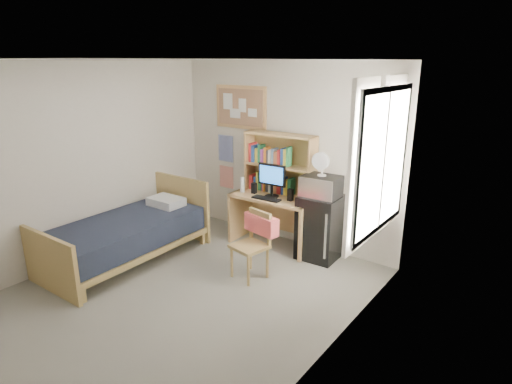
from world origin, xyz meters
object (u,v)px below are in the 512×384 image
Objects in this scene: bulletin_board at (241,107)px; speaker_left at (254,188)px; mini_fridge at (320,227)px; bed at (126,240)px; desk at (274,221)px; desk_chair at (249,246)px; desk_fan at (322,165)px; microwave at (321,186)px; monitor at (272,181)px; speaker_right at (290,195)px.

bulletin_board reaches higher than speaker_left.
mini_fridge is 0.42× the size of bed.
mini_fridge reaches higher than desk.
bed is at bearing -148.67° from desk_chair.
desk_fan is at bearing -10.28° from bulletin_board.
desk_fan is at bearing -1.00° from desk.
bulletin_board reaches higher than microwave.
desk is at bearing 90.00° from monitor.
bulletin_board is at bearing 142.60° from desk_chair.
speaker_right is at bearing -173.65° from microwave.
desk_fan is (0.73, 0.02, 0.92)m from desk.
desk_fan reaches higher than speaker_right.
speaker_right is (-0.43, -0.09, 0.40)m from mini_fridge.
bed is 2.79m from desk_fan.
desk_chair is 5.43× the size of speaker_left.
desk_fan is (1.03, 0.10, 0.47)m from speaker_left.
desk is 2.52× the size of microwave.
mini_fridge is at bearing 37.58° from bed.
desk reaches higher than bed.
speaker_right is at bearing -17.25° from bulletin_board.
speaker_right is (0.60, 0.03, 0.00)m from speaker_left.
microwave is at bearing -90.00° from mini_fridge.
desk is at bearing 49.44° from bed.
bed is (-1.31, -1.59, -0.09)m from desk.
speaker_right is at bearing -11.31° from desk.
monitor is at bearing 119.76° from desk_chair.
desk is 0.61m from monitor.
microwave is (0.42, 1.01, 0.60)m from desk_chair.
monitor is 0.73m from microwave.
bed is (-2.04, -1.63, -0.16)m from mini_fridge.
speaker_right is 0.47m from microwave.
mini_fridge is 1.84× the size of microwave.
mini_fridge is 5.39× the size of speaker_right.
desk_chair is at bearing -75.02° from desk.
monitor is 1.59× the size of desk_fan.
desk is 0.55m from speaker_left.
bed is 4.58× the size of monitor.
monitor is (0.00, -0.06, 0.60)m from desk.
speaker_right reaches higher than desk_chair.
speaker_right is (1.61, 1.54, 0.55)m from bed.
bulletin_board is 3.30× the size of desk_fan.
mini_fridge is at bearing 90.00° from desk_fan.
bulletin_board is 1.11× the size of desk_chair.
bulletin_board is 6.03× the size of speaker_left.
bulletin_board reaches higher than desk.
bulletin_board is 2.08× the size of monitor.
bulletin_board is 1.82m from microwave.
bulletin_board is 0.78× the size of desk.
desk_fan is (0.42, 1.01, 0.88)m from desk_chair.
mini_fridge is 1.11m from speaker_left.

